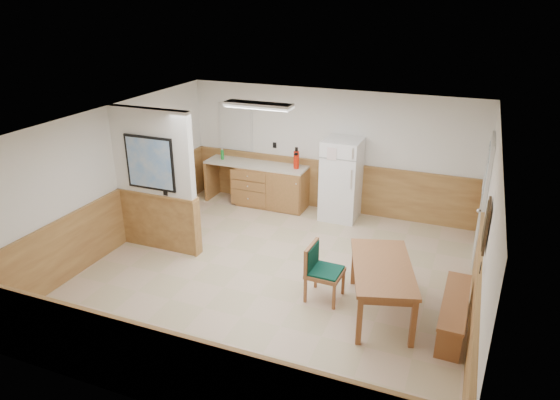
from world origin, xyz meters
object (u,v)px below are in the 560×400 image
at_px(soap_bottle, 222,155).
at_px(dining_table, 382,272).
at_px(fire_extinguisher, 296,159).
at_px(dining_bench, 455,307).
at_px(dining_chair, 319,267).
at_px(refrigerator, 341,180).

bearing_deg(soap_bottle, dining_table, -36.65).
height_order(dining_table, fire_extinguisher, fire_extinguisher).
bearing_deg(dining_bench, dining_chair, 179.42).
distance_m(refrigerator, dining_table, 3.28).
xyz_separation_m(refrigerator, dining_bench, (2.39, -2.97, -0.47)).
bearing_deg(soap_bottle, refrigerator, -1.15).
relative_size(fire_extinguisher, soap_bottle, 2.13).
xyz_separation_m(dining_table, soap_bottle, (-4.05, 3.02, 0.35)).
bearing_deg(soap_bottle, dining_chair, -43.41).
xyz_separation_m(dining_chair, fire_extinguisher, (-1.45, 2.97, 0.60)).
height_order(refrigerator, dining_bench, refrigerator).
xyz_separation_m(dining_table, fire_extinguisher, (-2.37, 3.03, 0.44)).
bearing_deg(dining_chair, soap_bottle, 138.97).
height_order(refrigerator, dining_chair, refrigerator).
bearing_deg(refrigerator, soap_bottle, 179.29).
distance_m(dining_chair, soap_bottle, 4.34).
xyz_separation_m(refrigerator, dining_chair, (0.48, -2.91, -0.32)).
distance_m(refrigerator, fire_extinguisher, 1.01).
bearing_deg(dining_table, dining_bench, -16.95).
height_order(refrigerator, soap_bottle, refrigerator).
relative_size(dining_table, dining_chair, 2.05).
bearing_deg(refrigerator, dining_chair, -80.26).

